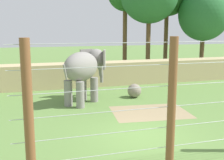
# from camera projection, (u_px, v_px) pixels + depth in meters

# --- Properties ---
(ground_plane) EXTENTS (120.00, 120.00, 0.00)m
(ground_plane) POSITION_uv_depth(u_px,v_px,m) (142.00, 136.00, 11.76)
(ground_plane) COLOR #5B7F3D
(dirt_patch) EXTENTS (4.32, 3.37, 0.01)m
(dirt_patch) POSITION_uv_depth(u_px,v_px,m) (150.00, 112.00, 15.10)
(dirt_patch) COLOR #937F5B
(dirt_patch) RESTS_ON ground
(embankment_wall) EXTENTS (36.00, 1.80, 1.80)m
(embankment_wall) POSITION_uv_depth(u_px,v_px,m) (88.00, 74.00, 22.00)
(embankment_wall) COLOR tan
(embankment_wall) RESTS_ON ground
(elephant) EXTENTS (3.52, 3.58, 3.15)m
(elephant) POSITION_uv_depth(u_px,v_px,m) (84.00, 68.00, 16.73)
(elephant) COLOR gray
(elephant) RESTS_ON ground
(enrichment_ball) EXTENTS (0.90, 0.90, 0.90)m
(enrichment_ball) POSITION_uv_depth(u_px,v_px,m) (134.00, 91.00, 18.25)
(enrichment_ball) COLOR gray
(enrichment_ball) RESTS_ON ground
(cable_fence) EXTENTS (9.93, 0.27, 4.20)m
(cable_fence) POSITION_uv_depth(u_px,v_px,m) (176.00, 105.00, 8.70)
(cable_fence) COLOR brown
(cable_fence) RESTS_ON ground
(tree_far_right) EXTENTS (5.10, 5.10, 8.52)m
(tree_far_right) POSITION_uv_depth(u_px,v_px,m) (204.00, 14.00, 28.39)
(tree_far_right) COLOR brown
(tree_far_right) RESTS_ON ground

